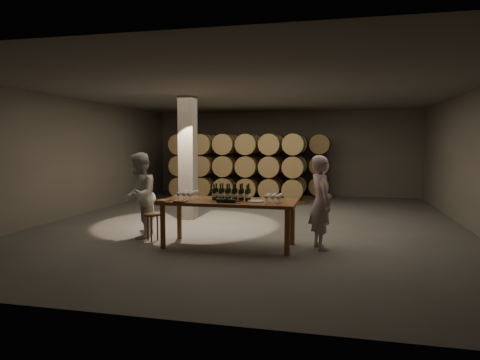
% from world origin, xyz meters
% --- Properties ---
extents(room, '(12.00, 12.00, 12.00)m').
position_xyz_m(room, '(-1.80, 0.20, 1.60)').
color(room, '#53504E').
rests_on(room, ground).
extents(tasting_table, '(2.60, 1.10, 0.90)m').
position_xyz_m(tasting_table, '(0.00, -2.50, 0.80)').
color(tasting_table, brown).
rests_on(tasting_table, ground).
extents(barrel_stack_back, '(5.48, 0.95, 2.31)m').
position_xyz_m(barrel_stack_back, '(-0.96, 5.20, 1.20)').
color(barrel_stack_back, brown).
rests_on(barrel_stack_back, ground).
extents(barrel_stack_front, '(4.70, 0.95, 2.31)m').
position_xyz_m(barrel_stack_front, '(-1.35, 3.80, 1.20)').
color(barrel_stack_front, brown).
rests_on(barrel_stack_front, ground).
extents(bottle_cluster, '(0.73, 0.23, 0.33)m').
position_xyz_m(bottle_cluster, '(0.04, -2.46, 1.02)').
color(bottle_cluster, black).
rests_on(bottle_cluster, tasting_table).
extents(lying_bottles, '(0.45, 0.08, 0.08)m').
position_xyz_m(lying_bottles, '(0.05, -2.83, 0.94)').
color(lying_bottles, black).
rests_on(lying_bottles, tasting_table).
extents(glass_cluster_left, '(0.30, 0.52, 0.17)m').
position_xyz_m(glass_cluster_left, '(-0.81, -2.55, 1.02)').
color(glass_cluster_left, silver).
rests_on(glass_cluster_left, tasting_table).
extents(glass_cluster_right, '(0.30, 0.41, 0.16)m').
position_xyz_m(glass_cluster_right, '(0.89, -2.60, 1.01)').
color(glass_cluster_right, silver).
rests_on(glass_cluster_right, tasting_table).
extents(plate, '(0.31, 0.31, 0.02)m').
position_xyz_m(plate, '(0.54, -2.57, 0.91)').
color(plate, silver).
rests_on(plate, tasting_table).
extents(notebook_near, '(0.23, 0.19, 0.03)m').
position_xyz_m(notebook_near, '(-0.82, -2.95, 0.92)').
color(notebook_near, olive).
rests_on(notebook_near, tasting_table).
extents(notebook_corner, '(0.24, 0.29, 0.02)m').
position_xyz_m(notebook_corner, '(-1.18, -2.89, 0.91)').
color(notebook_corner, olive).
rests_on(notebook_corner, tasting_table).
extents(pen, '(0.13, 0.02, 0.01)m').
position_xyz_m(pen, '(-0.75, -2.95, 0.91)').
color(pen, black).
rests_on(pen, tasting_table).
extents(stool, '(0.34, 0.34, 0.56)m').
position_xyz_m(stool, '(-1.64, -2.40, 0.46)').
color(stool, brown).
rests_on(stool, ground).
extents(person_man, '(0.63, 0.76, 1.77)m').
position_xyz_m(person_man, '(1.73, -2.28, 0.88)').
color(person_man, beige).
rests_on(person_man, ground).
extents(person_woman, '(0.88, 1.02, 1.80)m').
position_xyz_m(person_woman, '(-2.03, -2.16, 0.90)').
color(person_woman, silver).
rests_on(person_woman, ground).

